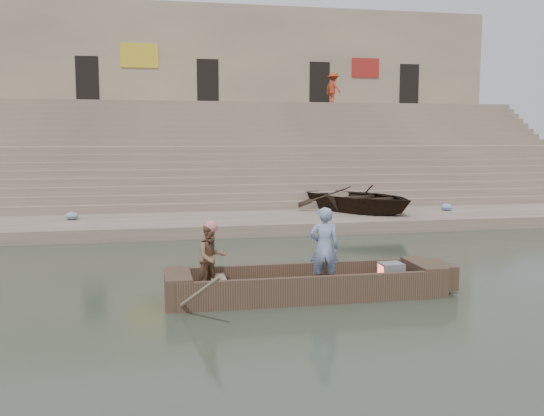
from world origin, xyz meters
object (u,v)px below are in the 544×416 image
object	(u,v)px
standing_man	(324,247)
rowing_man	(211,257)
television	(391,272)
beached_rowboat	(360,198)
main_rowboat	(306,291)
pedestrian	(333,88)

from	to	relation	value
standing_man	rowing_man	bearing A→B (deg)	5.70
television	beached_rowboat	size ratio (longest dim) A/B	0.09
rowing_man	main_rowboat	bearing A→B (deg)	-23.00
rowing_man	pedestrian	size ratio (longest dim) A/B	0.69
standing_man	main_rowboat	bearing A→B (deg)	-12.67
standing_man	television	xyz separation A→B (m)	(1.48, 0.15, -0.61)
main_rowboat	television	bearing A→B (deg)	0.00
pedestrian	television	bearing A→B (deg)	143.23
rowing_man	television	distance (m)	3.73
main_rowboat	rowing_man	size ratio (longest dim) A/B	3.82
television	beached_rowboat	bearing A→B (deg)	73.95
main_rowboat	beached_rowboat	bearing A→B (deg)	64.85
main_rowboat	television	world-z (taller)	television
beached_rowboat	standing_man	bearing A→B (deg)	-139.65
television	beached_rowboat	xyz separation A→B (m)	(2.88, 9.99, 0.48)
main_rowboat	standing_man	xyz separation A→B (m)	(0.34, -0.15, 0.92)
beached_rowboat	pedestrian	size ratio (longest dim) A/B	2.57
main_rowboat	television	size ratio (longest dim) A/B	10.87
pedestrian	beached_rowboat	bearing A→B (deg)	144.70
main_rowboat	television	distance (m)	1.84
main_rowboat	beached_rowboat	world-z (taller)	beached_rowboat
main_rowboat	standing_man	size ratio (longest dim) A/B	3.09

